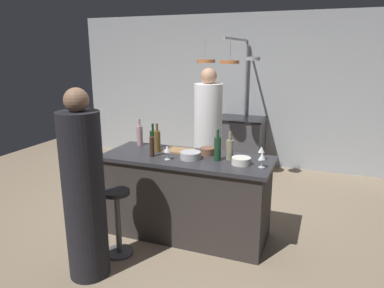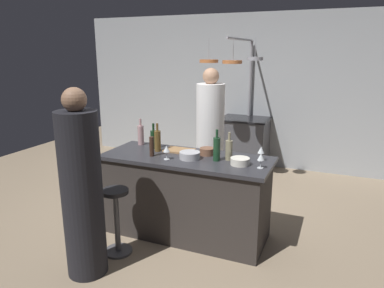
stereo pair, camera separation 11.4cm
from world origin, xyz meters
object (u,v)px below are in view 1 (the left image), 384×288
(pepper_mill, at_px, (152,147))
(wine_glass_by_chef, at_px, (167,150))
(bar_stool_left, at_px, (118,219))
(wine_bottle_amber, at_px, (157,141))
(wine_glass_near_left_guest, at_px, (261,150))
(wine_bottle_green, at_px, (217,148))
(guest_left, at_px, (84,193))
(mixing_bowl_steel, at_px, (190,155))
(stove_range, at_px, (240,143))
(chef, at_px, (208,139))
(wine_bottle_rose, at_px, (140,135))
(wine_glass_near_right_guest, at_px, (262,157))
(wine_bottle_white, at_px, (230,149))
(mixing_bowl_ceramic, at_px, (241,161))
(cutting_board, at_px, (179,150))
(wine_bottle_red, at_px, (153,139))
(mixing_bowl_wooden, at_px, (207,151))

(pepper_mill, height_order, wine_glass_by_chef, pepper_mill)
(bar_stool_left, height_order, pepper_mill, pepper_mill)
(wine_bottle_amber, xyz_separation_m, wine_glass_near_left_guest, (1.13, 0.09, -0.02))
(wine_bottle_green, bearing_deg, guest_left, -132.45)
(guest_left, xyz_separation_m, mixing_bowl_steel, (0.62, 0.94, 0.15))
(stove_range, xyz_separation_m, wine_bottle_green, (0.34, -2.46, 0.58))
(chef, bearing_deg, bar_stool_left, -101.73)
(wine_bottle_rose, height_order, wine_glass_near_right_guest, wine_bottle_rose)
(guest_left, xyz_separation_m, wine_bottle_white, (1.01, 1.05, 0.22))
(chef, relative_size, wine_glass_near_left_guest, 12.13)
(mixing_bowl_ceramic, bearing_deg, wine_bottle_white, 143.27)
(wine_bottle_amber, bearing_deg, wine_bottle_white, -0.75)
(wine_glass_by_chef, bearing_deg, wine_bottle_rose, 142.91)
(wine_bottle_rose, relative_size, wine_glass_near_left_guest, 2.15)
(bar_stool_left, distance_m, mixing_bowl_ceramic, 1.35)
(guest_left, bearing_deg, mixing_bowl_ceramic, 39.18)
(cutting_board, bearing_deg, mixing_bowl_ceramic, -15.78)
(wine_glass_near_left_guest, bearing_deg, pepper_mill, -165.61)
(guest_left, relative_size, wine_bottle_rose, 5.40)
(wine_bottle_amber, relative_size, wine_bottle_red, 1.09)
(bar_stool_left, bearing_deg, wine_bottle_green, 36.23)
(wine_glass_by_chef, distance_m, mixing_bowl_ceramic, 0.76)
(wine_bottle_rose, bearing_deg, wine_glass_near_right_guest, -12.11)
(stove_range, distance_m, mixing_bowl_wooden, 2.36)
(mixing_bowl_ceramic, bearing_deg, wine_glass_near_right_guest, -7.56)
(mixing_bowl_steel, bearing_deg, wine_glass_near_right_guest, -1.55)
(wine_bottle_amber, bearing_deg, pepper_mill, -80.01)
(wine_bottle_amber, distance_m, mixing_bowl_steel, 0.47)
(wine_bottle_rose, relative_size, wine_glass_by_chef, 2.15)
(wine_bottle_rose, xyz_separation_m, wine_bottle_white, (1.14, -0.18, -0.01))
(mixing_bowl_wooden, bearing_deg, mixing_bowl_ceramic, -25.32)
(mixing_bowl_ceramic, bearing_deg, wine_bottle_green, 171.04)
(wine_bottle_rose, bearing_deg, mixing_bowl_ceramic, -12.83)
(wine_bottle_red, bearing_deg, wine_bottle_amber, -42.45)
(guest_left, xyz_separation_m, wine_bottle_green, (0.90, 0.98, 0.24))
(pepper_mill, xyz_separation_m, wine_bottle_white, (0.79, 0.19, 0.00))
(wine_glass_by_chef, bearing_deg, pepper_mill, 166.82)
(stove_range, bearing_deg, bar_stool_left, -99.04)
(wine_glass_near_left_guest, distance_m, mixing_bowl_wooden, 0.58)
(wine_glass_near_right_guest, distance_m, mixing_bowl_ceramic, 0.22)
(wine_bottle_rose, relative_size, mixing_bowl_steel, 1.47)
(wine_glass_by_chef, bearing_deg, guest_left, -116.72)
(stove_range, height_order, mixing_bowl_wooden, mixing_bowl_wooden)
(wine_bottle_rose, bearing_deg, bar_stool_left, -76.47)
(bar_stool_left, xyz_separation_m, mixing_bowl_wooden, (0.67, 0.76, 0.56))
(wine_bottle_red, xyz_separation_m, wine_glass_by_chef, (0.33, -0.33, -0.00))
(wine_bottle_rose, bearing_deg, wine_bottle_amber, -28.59)
(cutting_board, xyz_separation_m, mixing_bowl_steel, (0.22, -0.22, 0.03))
(wine_bottle_white, distance_m, wine_glass_near_right_guest, 0.38)
(wine_bottle_green, bearing_deg, wine_glass_near_left_guest, 21.96)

